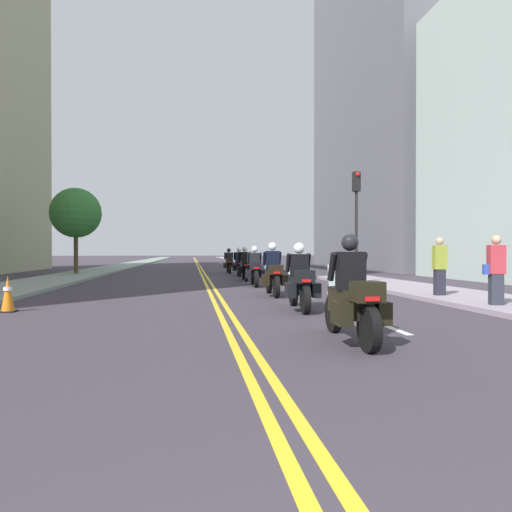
# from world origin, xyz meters

# --- Properties ---
(ground_plane) EXTENTS (264.00, 264.00, 0.00)m
(ground_plane) POSITION_xyz_m (0.00, 48.00, 0.00)
(ground_plane) COLOR #39323C
(sidewalk_left) EXTENTS (2.96, 144.00, 0.12)m
(sidewalk_left) POSITION_xyz_m (-7.07, 48.00, 0.06)
(sidewalk_left) COLOR gray
(sidewalk_left) RESTS_ON ground
(sidewalk_right) EXTENTS (2.96, 144.00, 0.12)m
(sidewalk_right) POSITION_xyz_m (7.07, 48.00, 0.06)
(sidewalk_right) COLOR gray
(sidewalk_right) RESTS_ON ground
(centreline_yellow_inner) EXTENTS (0.12, 132.00, 0.01)m
(centreline_yellow_inner) POSITION_xyz_m (-0.12, 48.00, 0.00)
(centreline_yellow_inner) COLOR yellow
(centreline_yellow_inner) RESTS_ON ground
(centreline_yellow_outer) EXTENTS (0.12, 132.00, 0.01)m
(centreline_yellow_outer) POSITION_xyz_m (0.12, 48.00, 0.00)
(centreline_yellow_outer) COLOR yellow
(centreline_yellow_outer) RESTS_ON ground
(lane_dashes_white) EXTENTS (0.14, 56.40, 0.01)m
(lane_dashes_white) POSITION_xyz_m (2.79, 29.00, 0.00)
(lane_dashes_white) COLOR silver
(lane_dashes_white) RESTS_ON ground
(building_right_1) EXTENTS (8.89, 20.73, 29.55)m
(building_right_1) POSITION_xyz_m (16.60, 36.84, 14.77)
(building_right_1) COLOR slate
(building_right_1) RESTS_ON ground
(motorcycle_0) EXTENTS (0.76, 2.25, 1.63)m
(motorcycle_0) POSITION_xyz_m (1.64, 6.34, 0.65)
(motorcycle_0) COLOR black
(motorcycle_0) RESTS_ON ground
(motorcycle_1) EXTENTS (0.78, 2.24, 1.58)m
(motorcycle_1) POSITION_xyz_m (1.77, 10.20, 0.64)
(motorcycle_1) COLOR black
(motorcycle_1) RESTS_ON ground
(motorcycle_2) EXTENTS (0.77, 2.26, 1.66)m
(motorcycle_2) POSITION_xyz_m (1.77, 13.78, 0.66)
(motorcycle_2) COLOR black
(motorcycle_2) RESTS_ON ground
(motorcycle_3) EXTENTS (0.78, 2.31, 1.60)m
(motorcycle_3) POSITION_xyz_m (1.76, 17.80, 0.64)
(motorcycle_3) COLOR black
(motorcycle_3) RESTS_ON ground
(motorcycle_4) EXTENTS (0.77, 2.18, 1.63)m
(motorcycle_4) POSITION_xyz_m (1.81, 21.52, 0.67)
(motorcycle_4) COLOR black
(motorcycle_4) RESTS_ON ground
(motorcycle_5) EXTENTS (0.77, 2.17, 1.62)m
(motorcycle_5) POSITION_xyz_m (1.91, 25.30, 0.66)
(motorcycle_5) COLOR black
(motorcycle_5) RESTS_ON ground
(motorcycle_6) EXTENTS (0.76, 2.19, 1.60)m
(motorcycle_6) POSITION_xyz_m (1.67, 29.24, 0.65)
(motorcycle_6) COLOR black
(motorcycle_6) RESTS_ON ground
(traffic_cone_0) EXTENTS (0.34, 0.34, 0.83)m
(traffic_cone_0) POSITION_xyz_m (-4.83, 10.80, 0.41)
(traffic_cone_0) COLOR black
(traffic_cone_0) RESTS_ON ground
(traffic_light_near) EXTENTS (0.28, 0.38, 4.64)m
(traffic_light_near) POSITION_xyz_m (5.98, 17.88, 3.22)
(traffic_light_near) COLOR black
(traffic_light_near) RESTS_ON ground
(pedestrian_0) EXTENTS (0.37, 0.23, 1.77)m
(pedestrian_0) POSITION_xyz_m (6.31, 12.05, 0.92)
(pedestrian_0) COLOR #242230
(pedestrian_0) RESTS_ON ground
(pedestrian_2) EXTENTS (0.50, 0.28, 1.75)m
(pedestrian_2) POSITION_xyz_m (6.31, 9.61, 0.90)
(pedestrian_2) COLOR #292E38
(pedestrian_2) RESTS_ON ground
(street_tree_0) EXTENTS (2.91, 2.91, 5.10)m
(street_tree_0) POSITION_xyz_m (-7.40, 27.82, 3.63)
(street_tree_0) COLOR #4C3924
(street_tree_0) RESTS_ON ground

